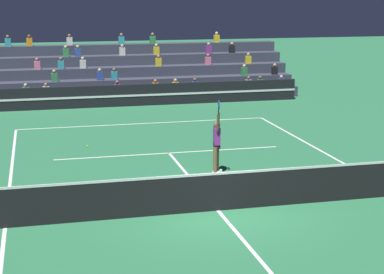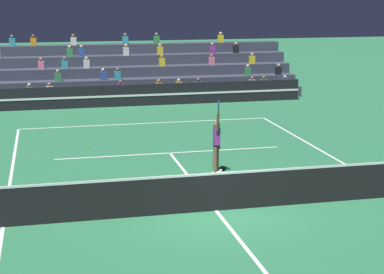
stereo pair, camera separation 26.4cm
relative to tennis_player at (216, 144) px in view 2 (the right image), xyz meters
name	(u,v)px [view 2 (the right image)]	position (x,y,z in m)	size (l,w,h in m)	color
ground_plane	(216,211)	(-0.95, -3.48, -0.99)	(120.00, 120.00, 0.00)	#2D7A4C
court_lines	(216,211)	(-0.95, -3.48, -0.99)	(11.10, 23.90, 0.01)	white
tennis_net	(216,191)	(-0.95, -3.48, -0.44)	(12.00, 0.10, 1.10)	slate
sponsor_banner_wall	(132,95)	(-0.95, 13.00, -0.44)	(18.00, 0.26, 1.10)	black
bleacher_stand	(123,77)	(-0.95, 16.80, 0.03)	(19.17, 4.75, 3.38)	#383D4C
tennis_player	(216,144)	(0.00, 0.00, 0.00)	(0.39, 0.92, 2.50)	brown
tennis_ball	(89,146)	(-3.76, 4.58, -0.96)	(0.07, 0.07, 0.07)	#C6DB33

